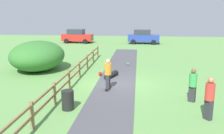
{
  "coord_description": "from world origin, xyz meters",
  "views": [
    {
      "loc": [
        1.31,
        -14.85,
        4.39
      ],
      "look_at": [
        -0.27,
        0.18,
        1.0
      ],
      "focal_mm": 40.21,
      "sensor_mm": 36.0,
      "label": 1
    }
  ],
  "objects_px": {
    "bystander_red": "(210,96)",
    "bystander_green": "(193,84)",
    "skater_fallen": "(110,75)",
    "parked_car_red": "(77,36)",
    "trash_bin": "(68,100)",
    "skateboard_loose": "(128,64)",
    "skater_riding": "(108,73)",
    "bush_large": "(38,56)",
    "parked_car_blue": "(143,37)"
  },
  "relations": [
    {
      "from": "skater_fallen",
      "to": "bystander_red",
      "type": "distance_m",
      "value": 7.85
    },
    {
      "from": "bush_large",
      "to": "trash_bin",
      "type": "xyz_separation_m",
      "value": [
        4.36,
        -7.32,
        -0.66
      ]
    },
    {
      "from": "skateboard_loose",
      "to": "bystander_green",
      "type": "relative_size",
      "value": 0.49
    },
    {
      "from": "skateboard_loose",
      "to": "bystander_red",
      "type": "relative_size",
      "value": 0.45
    },
    {
      "from": "bystander_green",
      "to": "parked_car_red",
      "type": "distance_m",
      "value": 25.0
    },
    {
      "from": "bystander_red",
      "to": "bystander_green",
      "type": "relative_size",
      "value": 1.08
    },
    {
      "from": "trash_bin",
      "to": "bystander_green",
      "type": "xyz_separation_m",
      "value": [
        5.81,
        1.63,
        0.47
      ]
    },
    {
      "from": "bush_large",
      "to": "skater_fallen",
      "type": "distance_m",
      "value": 5.94
    },
    {
      "from": "trash_bin",
      "to": "parked_car_red",
      "type": "xyz_separation_m",
      "value": [
        -5.42,
        23.96,
        0.51
      ]
    },
    {
      "from": "skater_fallen",
      "to": "skateboard_loose",
      "type": "distance_m",
      "value": 4.41
    },
    {
      "from": "skater_riding",
      "to": "trash_bin",
      "type": "bearing_deg",
      "value": -115.34
    },
    {
      "from": "skater_fallen",
      "to": "parked_car_red",
      "type": "bearing_deg",
      "value": 110.27
    },
    {
      "from": "bystander_green",
      "to": "parked_car_red",
      "type": "xyz_separation_m",
      "value": [
        -11.23,
        22.33,
        0.04
      ]
    },
    {
      "from": "trash_bin",
      "to": "skater_riding",
      "type": "distance_m",
      "value": 3.46
    },
    {
      "from": "bush_large",
      "to": "skater_riding",
      "type": "bearing_deg",
      "value": -35.99
    },
    {
      "from": "trash_bin",
      "to": "parked_car_red",
      "type": "relative_size",
      "value": 0.21
    },
    {
      "from": "bush_large",
      "to": "bystander_red",
      "type": "relative_size",
      "value": 2.59
    },
    {
      "from": "trash_bin",
      "to": "skateboard_loose",
      "type": "distance_m",
      "value": 10.32
    },
    {
      "from": "trash_bin",
      "to": "bystander_red",
      "type": "height_order",
      "value": "bystander_red"
    },
    {
      "from": "parked_car_red",
      "to": "skater_fallen",
      "type": "bearing_deg",
      "value": -69.73
    },
    {
      "from": "parked_car_red",
      "to": "skateboard_loose",
      "type": "bearing_deg",
      "value": -61.01
    },
    {
      "from": "bush_large",
      "to": "bystander_green",
      "type": "xyz_separation_m",
      "value": [
        10.17,
        -5.69,
        -0.19
      ]
    },
    {
      "from": "skater_fallen",
      "to": "skater_riding",
      "type": "bearing_deg",
      "value": -86.51
    },
    {
      "from": "parked_car_blue",
      "to": "skater_riding",
      "type": "bearing_deg",
      "value": -96.37
    },
    {
      "from": "bystander_green",
      "to": "parked_car_blue",
      "type": "xyz_separation_m",
      "value": [
        -2.02,
        22.33,
        0.04
      ]
    },
    {
      "from": "trash_bin",
      "to": "skater_riding",
      "type": "relative_size",
      "value": 0.51
    },
    {
      "from": "bystander_red",
      "to": "bystander_green",
      "type": "height_order",
      "value": "bystander_red"
    },
    {
      "from": "trash_bin",
      "to": "bystander_red",
      "type": "distance_m",
      "value": 6.08
    },
    {
      "from": "skater_riding",
      "to": "skateboard_loose",
      "type": "xyz_separation_m",
      "value": [
        0.82,
        6.98,
        -0.92
      ]
    },
    {
      "from": "skater_riding",
      "to": "bystander_red",
      "type": "relative_size",
      "value": 0.97
    },
    {
      "from": "trash_bin",
      "to": "parked_car_red",
      "type": "height_order",
      "value": "parked_car_red"
    },
    {
      "from": "bystander_red",
      "to": "parked_car_red",
      "type": "relative_size",
      "value": 0.42
    },
    {
      "from": "trash_bin",
      "to": "skateboard_loose",
      "type": "height_order",
      "value": "trash_bin"
    },
    {
      "from": "bush_large",
      "to": "bystander_green",
      "type": "bearing_deg",
      "value": -29.23
    },
    {
      "from": "skateboard_loose",
      "to": "bystander_red",
      "type": "xyz_separation_m",
      "value": [
        3.77,
        -10.5,
        0.92
      ]
    },
    {
      "from": "bush_large",
      "to": "trash_bin",
      "type": "height_order",
      "value": "bush_large"
    },
    {
      "from": "parked_car_red",
      "to": "parked_car_blue",
      "type": "height_order",
      "value": "same"
    },
    {
      "from": "skater_fallen",
      "to": "parked_car_blue",
      "type": "distance_m",
      "value": 18.39
    },
    {
      "from": "skater_fallen",
      "to": "bystander_red",
      "type": "xyz_separation_m",
      "value": [
        4.74,
        -6.2,
        0.81
      ]
    },
    {
      "from": "bush_large",
      "to": "skater_fallen",
      "type": "bearing_deg",
      "value": -15.37
    },
    {
      "from": "bush_large",
      "to": "skater_fallen",
      "type": "height_order",
      "value": "bush_large"
    },
    {
      "from": "trash_bin",
      "to": "bystander_green",
      "type": "bearing_deg",
      "value": 15.65
    },
    {
      "from": "bystander_green",
      "to": "parked_car_blue",
      "type": "height_order",
      "value": "parked_car_blue"
    },
    {
      "from": "skater_riding",
      "to": "bystander_red",
      "type": "bearing_deg",
      "value": -37.6
    },
    {
      "from": "bystander_green",
      "to": "skater_riding",
      "type": "bearing_deg",
      "value": 161.43
    },
    {
      "from": "bystander_green",
      "to": "parked_car_blue",
      "type": "relative_size",
      "value": 0.39
    },
    {
      "from": "bush_large",
      "to": "skateboard_loose",
      "type": "bearing_deg",
      "value": 22.48
    },
    {
      "from": "trash_bin",
      "to": "parked_car_blue",
      "type": "distance_m",
      "value": 24.26
    },
    {
      "from": "bush_large",
      "to": "skateboard_loose",
      "type": "distance_m",
      "value": 7.26
    },
    {
      "from": "skateboard_loose",
      "to": "bystander_red",
      "type": "height_order",
      "value": "bystander_red"
    }
  ]
}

